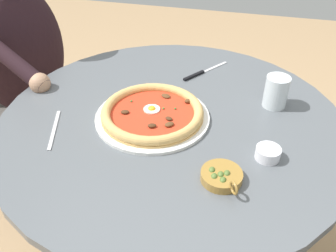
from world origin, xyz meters
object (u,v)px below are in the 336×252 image
(fork_utensil, at_px, (54,129))
(diner_person, at_px, (32,94))
(cafe_chair_diner, at_px, (13,84))
(dining_table, at_px, (171,162))
(steak_knife, at_px, (200,73))
(pizza_on_plate, at_px, (152,114))
(water_glass, at_px, (276,93))
(ramekin_capers, at_px, (268,153))
(olive_pan, at_px, (222,176))

(fork_utensil, relative_size, diner_person, 0.15)
(diner_person, bearing_deg, cafe_chair_diner, 65.38)
(dining_table, bearing_deg, steak_knife, -7.06)
(pizza_on_plate, height_order, diner_person, diner_person)
(steak_knife, relative_size, cafe_chair_diner, 0.21)
(water_glass, height_order, ramekin_capers, water_glass)
(steak_knife, bearing_deg, dining_table, 172.94)
(ramekin_capers, xyz_separation_m, cafe_chair_diner, (0.48, 1.10, -0.23))
(water_glass, distance_m, ramekin_capers, 0.25)
(water_glass, xyz_separation_m, olive_pan, (-0.36, 0.12, -0.03))
(pizza_on_plate, distance_m, fork_utensil, 0.28)
(water_glass, relative_size, olive_pan, 0.85)
(steak_knife, xyz_separation_m, ramekin_capers, (-0.40, -0.24, 0.01))
(steak_knife, height_order, fork_utensil, steak_knife)
(ramekin_capers, height_order, cafe_chair_diner, cafe_chair_diner)
(cafe_chair_diner, bearing_deg, ramekin_capers, -113.45)
(diner_person, bearing_deg, dining_table, -113.84)
(steak_knife, bearing_deg, fork_utensil, 140.40)
(dining_table, relative_size, steak_knife, 5.75)
(cafe_chair_diner, bearing_deg, olive_pan, -120.41)
(diner_person, bearing_deg, olive_pan, -121.25)
(pizza_on_plate, distance_m, water_glass, 0.38)
(olive_pan, bearing_deg, water_glass, -18.12)
(pizza_on_plate, height_order, fork_utensil, pizza_on_plate)
(ramekin_capers, distance_m, fork_utensil, 0.59)
(water_glass, xyz_separation_m, fork_utensil, (-0.28, 0.60, -0.04))
(water_glass, xyz_separation_m, steak_knife, (0.14, 0.26, -0.04))
(fork_utensil, distance_m, diner_person, 0.61)
(dining_table, xyz_separation_m, steak_knife, (0.28, -0.04, 0.18))
(pizza_on_plate, distance_m, steak_knife, 0.31)
(water_glass, height_order, fork_utensil, water_glass)
(ramekin_capers, height_order, fork_utensil, ramekin_capers)
(water_glass, height_order, diner_person, diner_person)
(olive_pan, bearing_deg, steak_knife, 15.43)
(dining_table, xyz_separation_m, pizza_on_plate, (-0.01, 0.05, 0.19))
(ramekin_capers, xyz_separation_m, olive_pan, (-0.11, 0.10, -0.00))
(water_glass, xyz_separation_m, cafe_chair_diner, (0.22, 1.11, -0.25))
(dining_table, height_order, pizza_on_plate, pizza_on_plate)
(ramekin_capers, bearing_deg, pizza_on_plate, 73.76)
(olive_pan, xyz_separation_m, diner_person, (0.52, 0.86, -0.22))
(pizza_on_plate, relative_size, steak_knife, 1.89)
(olive_pan, bearing_deg, diner_person, 58.75)
(dining_table, distance_m, water_glass, 0.39)
(olive_pan, relative_size, diner_person, 0.10)
(steak_knife, bearing_deg, olive_pan, -164.57)
(cafe_chair_diner, bearing_deg, diner_person, -114.62)
(dining_table, bearing_deg, olive_pan, -141.58)
(dining_table, bearing_deg, diner_person, 66.16)
(dining_table, xyz_separation_m, water_glass, (0.14, -0.29, 0.22))
(steak_knife, bearing_deg, pizza_on_plate, 163.24)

